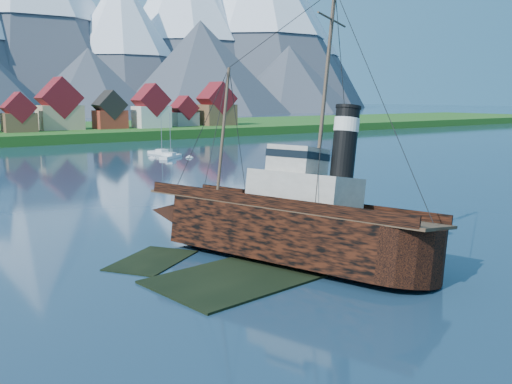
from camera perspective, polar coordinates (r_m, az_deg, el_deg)
ground at (r=49.98m, az=2.02°, el=-6.83°), size 1400.00×1400.00×0.00m
shoal at (r=52.75m, az=2.18°, el=-6.34°), size 31.71×21.24×1.14m
tugboat_wreck at (r=50.88m, az=1.70°, el=-2.95°), size 7.18×30.95×24.52m
sailboat_d at (r=132.29m, az=-8.52°, el=3.48°), size 7.40×6.42×10.75m
sailboat_e at (r=140.95m, az=-9.39°, el=3.82°), size 3.75×9.42×10.63m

